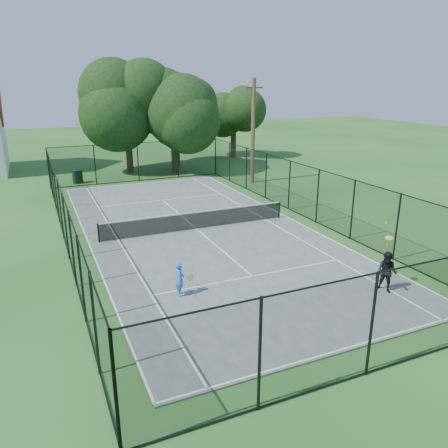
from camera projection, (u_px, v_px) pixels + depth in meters
name	position (u px, v px, depth m)	size (l,w,h in m)	color
ground	(197.00, 230.00, 22.95)	(120.00, 120.00, 0.00)	#21501B
tennis_court	(197.00, 229.00, 22.94)	(11.00, 24.00, 0.06)	#4F5D55
tennis_net	(196.00, 220.00, 22.77)	(10.08, 0.08, 0.95)	black
fence	(196.00, 203.00, 22.49)	(13.10, 26.10, 3.00)	black
tree_near_left	(126.00, 106.00, 36.08)	(6.85, 6.85, 8.94)	#332114
tree_near_mid	(173.00, 113.00, 35.98)	(6.15, 6.15, 8.05)	#332114
tree_near_right	(175.00, 107.00, 38.67)	(5.99, 5.99, 8.26)	#332114
tree_far_right	(234.00, 116.00, 43.87)	(5.03, 5.03, 6.65)	#332114
trash_bin_left	(76.00, 177.00, 33.25)	(0.58, 0.58, 1.03)	black
trash_bin_right	(79.00, 176.00, 33.55)	(0.58, 0.58, 0.99)	black
utility_pole	(253.00, 131.00, 32.59)	(1.40, 0.30, 7.70)	#4C3823
player_blue	(180.00, 279.00, 15.67)	(0.80, 0.54, 1.26)	#1D75F8
player_black	(387.00, 272.00, 15.88)	(0.87, 1.05, 2.50)	black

